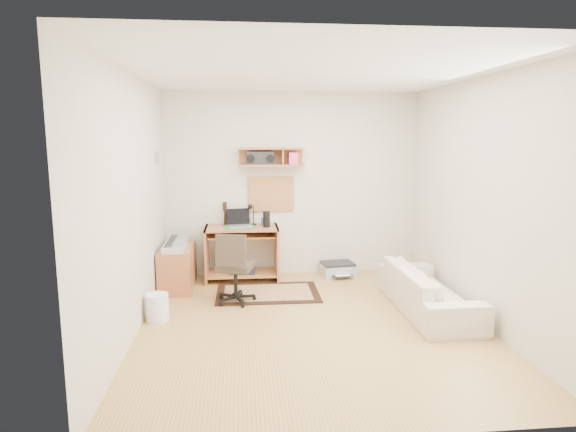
{
  "coord_description": "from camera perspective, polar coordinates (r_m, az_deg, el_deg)",
  "views": [
    {
      "loc": [
        -0.72,
        -4.84,
        1.96
      ],
      "look_at": [
        -0.15,
        1.05,
        1.0
      ],
      "focal_mm": 30.11,
      "sensor_mm": 36.0,
      "label": 1
    }
  ],
  "objects": [
    {
      "name": "task_chair",
      "position": [
        5.83,
        -6.24,
        -5.98
      ],
      "size": [
        0.55,
        0.55,
        0.87
      ],
      "primitive_type": null,
      "rotation": [
        0.0,
        0.0,
        -0.26
      ],
      "color": "#352A1F",
      "rests_on": "floor"
    },
    {
      "name": "laptop",
      "position": [
        6.63,
        -5.74,
        -0.26
      ],
      "size": [
        0.37,
        0.37,
        0.25
      ],
      "primitive_type": null,
      "rotation": [
        0.0,
        0.0,
        0.18
      ],
      "color": "silver",
      "rests_on": "desk"
    },
    {
      "name": "sofa",
      "position": [
        5.75,
        16.28,
        -7.58
      ],
      "size": [
        0.5,
        1.71,
        0.67
      ],
      "primitive_type": "imported",
      "rotation": [
        0.0,
        0.0,
        1.57
      ],
      "color": "beige",
      "rests_on": "floor"
    },
    {
      "name": "right_wall",
      "position": [
        5.5,
        21.87,
        1.65
      ],
      "size": [
        0.01,
        4.0,
        2.6
      ],
      "primitive_type": "cube",
      "color": "beige",
      "rests_on": "ground"
    },
    {
      "name": "ceiling",
      "position": [
        4.93,
        3.04,
        16.71
      ],
      "size": [
        3.6,
        4.0,
        0.01
      ],
      "primitive_type": "cube",
      "color": "white",
      "rests_on": "ground"
    },
    {
      "name": "left_wall",
      "position": [
        5.0,
        -18.0,
        1.18
      ],
      "size": [
        0.01,
        4.0,
        2.6
      ],
      "primitive_type": "cube",
      "color": "beige",
      "rests_on": "ground"
    },
    {
      "name": "wall_photo",
      "position": [
        6.43,
        -15.19,
        6.76
      ],
      "size": [
        0.02,
        0.2,
        0.15
      ],
      "primitive_type": "cube",
      "color": "#4C8CBF",
      "rests_on": "left_wall"
    },
    {
      "name": "boombox",
      "position": [
        6.72,
        -3.3,
        6.81
      ],
      "size": [
        0.36,
        0.17,
        0.19
      ],
      "primitive_type": "cube",
      "color": "black",
      "rests_on": "wall_shelf"
    },
    {
      "name": "printer",
      "position": [
        7.04,
        5.86,
        -6.27
      ],
      "size": [
        0.51,
        0.42,
        0.18
      ],
      "primitive_type": "cube",
      "rotation": [
        0.0,
        0.0,
        0.13
      ],
      "color": "#A5A8AA",
      "rests_on": "floor"
    },
    {
      "name": "cabinet",
      "position": [
        6.57,
        -12.92,
        -5.88
      ],
      "size": [
        0.4,
        0.9,
        0.55
      ],
      "primitive_type": "cube",
      "color": "#B4643F",
      "rests_on": "floor"
    },
    {
      "name": "guitar",
      "position": [
        6.85,
        -7.43,
        -2.84
      ],
      "size": [
        0.31,
        0.23,
        1.07
      ],
      "primitive_type": null,
      "rotation": [
        0.0,
        0.0,
        0.17
      ],
      "color": "#A86433",
      "rests_on": "floor"
    },
    {
      "name": "pencil_cup",
      "position": [
        6.77,
        -2.89,
        -0.63
      ],
      "size": [
        0.07,
        0.07,
        0.11
      ],
      "primitive_type": "cylinder",
      "color": "#2F4E8E",
      "rests_on": "desk"
    },
    {
      "name": "music_keyboard",
      "position": [
        6.5,
        -13.02,
        -3.22
      ],
      "size": [
        0.27,
        0.86,
        0.07
      ],
      "primitive_type": "cube",
      "color": "#B2B5BA",
      "rests_on": "cabinet"
    },
    {
      "name": "wall_shelf",
      "position": [
        6.73,
        -1.96,
        7.0
      ],
      "size": [
        0.9,
        0.25,
        0.26
      ],
      "primitive_type": "cube",
      "color": "#B4643F",
      "rests_on": "back_wall"
    },
    {
      "name": "back_wall",
      "position": [
        6.91,
        0.48,
        3.74
      ],
      "size": [
        3.6,
        0.01,
        2.6
      ],
      "primitive_type": "cube",
      "color": "beige",
      "rests_on": "ground"
    },
    {
      "name": "waste_basket",
      "position": [
        5.5,
        -15.19,
        -10.36
      ],
      "size": [
        0.25,
        0.25,
        0.29
      ],
      "primitive_type": "cylinder",
      "rotation": [
        0.0,
        0.0,
        -0.02
      ],
      "color": "white",
      "rests_on": "floor"
    },
    {
      "name": "rug",
      "position": [
        6.23,
        -2.4,
        -9.05
      ],
      "size": [
        1.3,
        0.88,
        0.02
      ],
      "primitive_type": "cube",
      "rotation": [
        0.0,
        0.0,
        -0.01
      ],
      "color": "#C9B787",
      "rests_on": "floor"
    },
    {
      "name": "floor",
      "position": [
        5.27,
        2.79,
        -12.68
      ],
      "size": [
        3.6,
        4.0,
        0.01
      ],
      "primitive_type": "cube",
      "color": "tan",
      "rests_on": "ground"
    },
    {
      "name": "desk",
      "position": [
        6.75,
        -5.45,
        -4.4
      ],
      "size": [
        1.0,
        0.55,
        0.75
      ],
      "primitive_type": null,
      "color": "#B4643F",
      "rests_on": "floor"
    },
    {
      "name": "speaker",
      "position": [
        6.62,
        -2.55,
        -0.38
      ],
      "size": [
        0.1,
        0.1,
        0.22
      ],
      "primitive_type": "cylinder",
      "color": "black",
      "rests_on": "desk"
    },
    {
      "name": "cork_board",
      "position": [
        6.88,
        -1.99,
        2.62
      ],
      "size": [
        0.64,
        0.03,
        0.49
      ],
      "primitive_type": "cube",
      "color": "tan",
      "rests_on": "back_wall"
    },
    {
      "name": "desk_lamp",
      "position": [
        6.79,
        -4.08,
        0.19
      ],
      "size": [
        0.1,
        0.1,
        0.29
      ],
      "primitive_type": null,
      "color": "black",
      "rests_on": "desk"
    }
  ]
}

